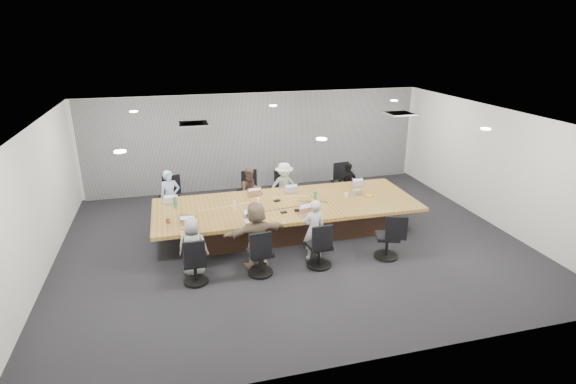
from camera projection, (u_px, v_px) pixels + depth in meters
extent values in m
cube|color=black|center=(293.00, 242.00, 10.10)|extent=(10.00, 8.00, 0.00)
cube|color=white|center=(293.00, 118.00, 9.14)|extent=(10.00, 8.00, 0.00)
cube|color=silver|center=(257.00, 141.00, 13.25)|extent=(10.00, 0.00, 2.80)
cube|color=silver|center=(372.00, 276.00, 5.99)|extent=(10.00, 0.00, 2.80)
cube|color=silver|center=(36.00, 205.00, 8.42)|extent=(0.00, 8.00, 2.80)
cube|color=silver|center=(492.00, 166.00, 10.82)|extent=(0.00, 8.00, 2.80)
cube|color=gray|center=(257.00, 141.00, 13.18)|extent=(9.80, 0.04, 2.80)
cube|color=#3A2419|center=(287.00, 220.00, 10.44)|extent=(4.80, 1.40, 0.66)
cube|color=#A47732|center=(287.00, 205.00, 10.31)|extent=(6.00, 2.20, 0.08)
imported|color=#9BB4DA|center=(170.00, 197.00, 10.93)|extent=(0.51, 0.36, 1.31)
cube|color=#B2B2B7|center=(170.00, 201.00, 10.40)|extent=(0.34, 0.25, 0.02)
imported|color=#4E3830|center=(251.00, 191.00, 11.43)|extent=(0.63, 0.51, 1.23)
cube|color=#8C6647|center=(255.00, 194.00, 10.88)|extent=(0.40, 0.31, 0.02)
imported|color=#B2C0AE|center=(284.00, 187.00, 11.63)|extent=(0.86, 0.52, 1.30)
cube|color=#B2B2B7|center=(290.00, 190.00, 11.09)|extent=(0.31, 0.21, 0.02)
imported|color=black|center=(347.00, 184.00, 12.07)|extent=(0.73, 0.44, 1.17)
cube|color=#B2B2B7|center=(356.00, 185.00, 11.51)|extent=(0.29, 0.21, 0.02)
imported|color=#989D99|center=(193.00, 247.00, 8.59)|extent=(0.64, 0.49, 1.16)
cube|color=#8C6647|center=(191.00, 227.00, 9.04)|extent=(0.38, 0.31, 0.02)
imported|color=#7D674F|center=(256.00, 235.00, 8.86)|extent=(1.32, 0.63, 1.37)
cube|color=#B2B2B7|center=(251.00, 221.00, 9.34)|extent=(0.32, 0.24, 0.02)
imported|color=#B1B1B1|center=(314.00, 230.00, 9.16)|extent=(0.49, 0.33, 1.30)
cube|color=#8C6647|center=(306.00, 215.00, 9.62)|extent=(0.37, 0.29, 0.02)
cylinder|color=#2D7746|center=(175.00, 202.00, 9.99)|extent=(0.09, 0.09, 0.26)
cylinder|color=#2D7746|center=(315.00, 197.00, 10.30)|extent=(0.09, 0.09, 0.26)
cylinder|color=silver|center=(234.00, 205.00, 9.89)|extent=(0.08, 0.08, 0.21)
cylinder|color=white|center=(258.00, 200.00, 10.39)|extent=(0.10, 0.10, 0.09)
cylinder|color=white|center=(346.00, 195.00, 10.67)|extent=(0.10, 0.10, 0.10)
cylinder|color=brown|center=(168.00, 221.00, 9.24)|extent=(0.09, 0.09, 0.10)
cube|color=black|center=(284.00, 212.00, 9.76)|extent=(0.15, 0.11, 0.03)
cube|color=black|center=(277.00, 201.00, 10.42)|extent=(0.17, 0.14, 0.03)
cube|color=black|center=(298.00, 210.00, 9.83)|extent=(0.15, 0.08, 0.05)
cube|color=gray|center=(357.00, 192.00, 10.81)|extent=(0.27, 0.22, 0.13)
cube|color=orange|center=(369.00, 196.00, 10.69)|extent=(0.20, 0.20, 0.04)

